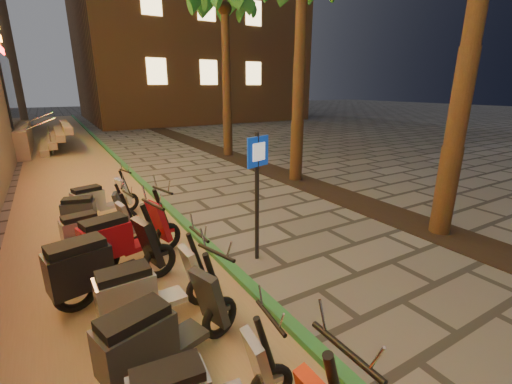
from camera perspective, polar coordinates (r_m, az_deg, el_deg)
ground at (r=4.66m, az=25.28°, el=-24.12°), size 120.00×120.00×0.00m
parking_strip at (r=12.12m, az=-27.27°, el=1.12°), size 3.40×60.00×0.01m
green_curb at (r=12.30m, az=-19.44°, el=2.50°), size 0.18×60.00×0.10m
planting_strip at (r=9.99m, az=13.54°, el=-0.49°), size 1.20×40.00×0.02m
palm_d at (r=15.60m, az=-5.24°, el=28.14°), size 2.97×3.02×7.16m
pedestrian_sign at (r=5.73m, az=0.23°, el=2.04°), size 0.48×0.18×2.26m
scooter_6 at (r=3.93m, az=-15.70°, el=-21.83°), size 1.69×0.88×1.20m
scooter_7 at (r=4.69m, az=-17.78°, el=-15.42°), size 1.61×0.57×1.14m
scooter_8 at (r=5.36m, az=-24.43°, el=-10.93°), size 1.86×0.88×1.31m
scooter_9 at (r=6.17m, az=-21.38°, el=-7.10°), size 1.77×0.88×1.25m
scooter_10 at (r=6.96m, az=-25.32°, el=-5.68°), size 1.48×0.63×1.04m
scooter_11 at (r=7.91m, az=-25.80°, el=-3.11°), size 1.46×0.73×1.03m
scooter_12 at (r=8.63m, az=-24.72°, el=-1.24°), size 1.52×0.76×1.07m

